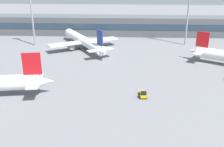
# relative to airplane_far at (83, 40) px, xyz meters

# --- Properties ---
(ground_plane) EXTENTS (400.00, 400.00, 0.00)m
(ground_plane) POSITION_rel_airplane_far_xyz_m (21.63, -36.29, -3.14)
(ground_plane) COLOR slate
(terminal_building) EXTENTS (144.09, 12.13, 9.00)m
(terminal_building) POSITION_rel_airplane_far_xyz_m (21.63, 26.21, 1.36)
(terminal_building) COLOR #4C5156
(terminal_building) RESTS_ON ground_plane
(airplane_far) EXTENTS (27.08, 37.14, 10.29)m
(airplane_far) POSITION_rel_airplane_far_xyz_m (0.00, 0.00, 0.00)
(airplane_far) COLOR white
(airplane_far) RESTS_ON ground_plane
(baggage_tug_yellow) EXTENTS (1.92, 3.65, 1.75)m
(baggage_tug_yellow) POSITION_rel_airplane_far_xyz_m (21.91, -44.15, -2.34)
(baggage_tug_yellow) COLOR #F2B20C
(baggage_tug_yellow) RESTS_ON ground_plane
(floodlight_tower_west) EXTENTS (3.20, 0.80, 30.02)m
(floodlight_tower_west) POSITION_rel_airplane_far_xyz_m (42.73, 7.59, 13.95)
(floodlight_tower_west) COLOR gray
(floodlight_tower_west) RESTS_ON ground_plane
(floodlight_tower_east) EXTENTS (3.20, 0.80, 29.10)m
(floodlight_tower_east) POSITION_rel_airplane_far_xyz_m (-21.21, 3.41, 13.48)
(floodlight_tower_east) COLOR gray
(floodlight_tower_east) RESTS_ON ground_plane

